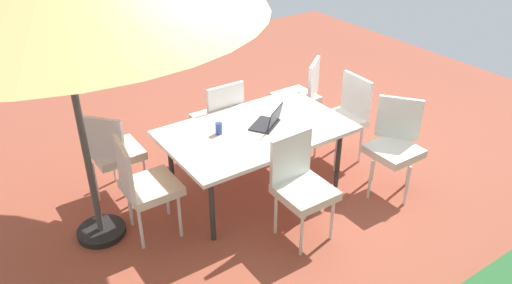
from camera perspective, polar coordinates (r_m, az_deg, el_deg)
name	(u,v)px	position (r m, az deg, el deg)	size (l,w,h in m)	color
ground_plane	(256,191)	(5.28, 0.00, -5.65)	(10.00, 10.00, 0.02)	#9E4C38
dining_table	(256,133)	(4.91, 0.00, 0.99)	(1.79, 1.11, 0.74)	white
chair_north	(301,183)	(4.44, 5.12, -4.70)	(0.46, 0.47, 0.98)	silver
chair_northwest	(395,143)	(5.21, 15.53, -0.06)	(0.58, 0.58, 0.98)	silver
chair_southwest	(301,94)	(6.09, 5.12, 5.48)	(0.58, 0.58, 0.98)	silver
chair_south	(219,117)	(5.54, -4.19, 2.88)	(0.46, 0.46, 0.98)	silver
chair_southeast	(113,150)	(5.09, -15.97, -0.90)	(0.59, 0.59, 0.98)	silver
chair_west	(345,115)	(5.65, 10.05, 3.05)	(0.47, 0.46, 0.98)	silver
chair_east	(144,183)	(4.53, -12.64, -4.61)	(0.48, 0.47, 0.98)	silver
laptop	(268,122)	(4.92, 1.43, 2.31)	(0.40, 0.38, 0.21)	#2D2D33
cup	(219,128)	(4.79, -4.26, 1.55)	(0.07, 0.07, 0.12)	#334C99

